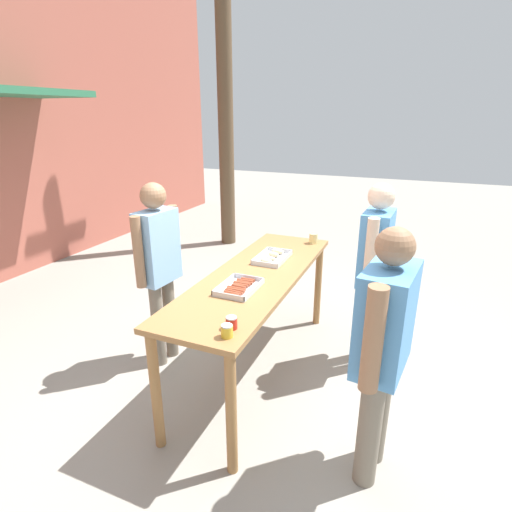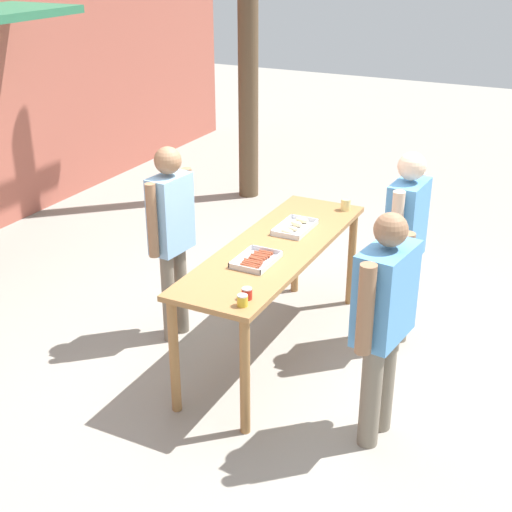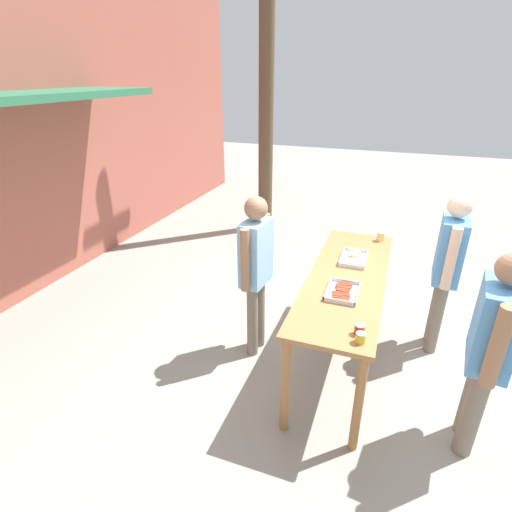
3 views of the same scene
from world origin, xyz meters
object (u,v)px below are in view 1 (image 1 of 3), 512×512
condiment_jar_ketchup (232,323)px  person_customer_holding_hotdog (383,340)px  food_tray_sausages (239,288)px  condiment_jar_mustard (227,331)px  food_tray_buns (272,257)px  person_server_behind_table (159,259)px  utility_pole (224,68)px  beer_cup (313,238)px  person_customer_with_cup (374,261)px

condiment_jar_ketchup → person_customer_holding_hotdog: (0.19, -0.87, -0.02)m
food_tray_sausages → condiment_jar_mustard: size_ratio=4.81×
condiment_jar_ketchup → person_customer_holding_hotdog: 0.89m
food_tray_sausages → food_tray_buns: bearing=0.1°
food_tray_buns → person_server_behind_table: (-0.52, 0.84, 0.04)m
condiment_jar_ketchup → utility_pole: utility_pole is taller
food_tray_sausages → person_customer_holding_hotdog: (-0.34, -1.07, 0.00)m
food_tray_buns → condiment_jar_mustard: bearing=-170.6°
condiment_jar_mustard → condiment_jar_ketchup: (0.10, 0.02, 0.00)m
condiment_jar_mustard → person_server_behind_table: size_ratio=0.05×
food_tray_sausages → condiment_jar_mustard: 0.67m
utility_pole → condiment_jar_mustard: bearing=-153.3°
food_tray_sausages → condiment_jar_ketchup: size_ratio=4.81×
food_tray_sausages → condiment_jar_ketchup: (-0.53, -0.20, 0.02)m
food_tray_buns → beer_cup: (0.60, -0.21, 0.03)m
food_tray_buns → utility_pole: (2.92, 1.92, 1.87)m
person_server_behind_table → beer_cup: bearing=-37.6°
food_tray_buns → person_customer_holding_hotdog: (-1.04, -1.07, -0.00)m
beer_cup → utility_pole: (2.32, 2.13, 1.84)m
food_tray_sausages → beer_cup: bearing=-9.2°
person_customer_holding_hotdog → condiment_jar_mustard: bearing=-63.7°
condiment_jar_mustard → person_customer_holding_hotdog: (0.29, -0.85, -0.02)m
beer_cup → person_server_behind_table: person_server_behind_table is taller
food_tray_sausages → person_server_behind_table: (0.19, 0.84, 0.05)m
food_tray_sausages → beer_cup: size_ratio=3.76×
food_tray_buns → condiment_jar_mustard: size_ratio=5.30×
person_customer_holding_hotdog → person_customer_with_cup: bearing=-163.0°
condiment_jar_ketchup → person_server_behind_table: person_server_behind_table is taller
condiment_jar_ketchup → beer_cup: (1.84, -0.01, 0.01)m
condiment_jar_ketchup → food_tray_sausages: bearing=20.7°
condiment_jar_mustard → person_server_behind_table: (0.81, 1.06, 0.02)m
person_customer_with_cup → utility_pole: (2.76, 2.78, 1.84)m
food_tray_sausages → beer_cup: (1.31, -0.21, 0.03)m
condiment_jar_ketchup → person_server_behind_table: (0.72, 1.04, 0.02)m
food_tray_buns → person_customer_holding_hotdog: person_customer_holding_hotdog is taller
beer_cup → person_customer_with_cup: bearing=-124.4°
food_tray_buns → utility_pole: 3.96m
person_customer_with_cup → condiment_jar_ketchup: bearing=-22.6°
condiment_jar_mustard → person_customer_holding_hotdog: 0.90m
person_customer_holding_hotdog → person_customer_with_cup: (1.20, 0.20, 0.03)m
food_tray_buns → food_tray_sausages: bearing=-179.9°
food_tray_sausages → condiment_jar_mustard: bearing=-160.8°
person_customer_with_cup → beer_cup: bearing=-121.5°
food_tray_sausages → condiment_jar_ketchup: 0.57m
person_server_behind_table → utility_pole: utility_pole is taller
condiment_jar_mustard → utility_pole: 5.11m
condiment_jar_mustard → person_customer_with_cup: bearing=-23.3°
utility_pole → person_server_behind_table: bearing=-162.6°
food_tray_sausages → person_customer_with_cup: person_customer_with_cup is taller
food_tray_buns → condiment_jar_mustard: 1.35m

